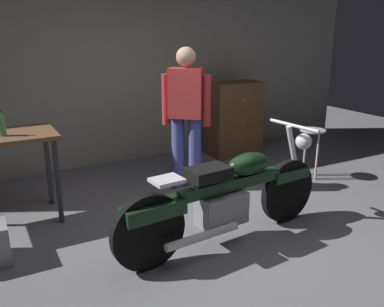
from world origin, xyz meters
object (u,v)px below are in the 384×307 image
(shop_stool, at_px, (312,140))
(wooden_dresser, at_px, (234,118))
(motorcycle, at_px, (228,195))
(bottle, at_px, (2,126))
(person_standing, at_px, (186,114))

(shop_stool, bearing_deg, wooden_dresser, 100.47)
(motorcycle, relative_size, wooden_dresser, 1.99)
(motorcycle, distance_m, bottle, 2.18)
(wooden_dresser, bearing_deg, shop_stool, -79.53)
(motorcycle, distance_m, shop_stool, 2.08)
(person_standing, distance_m, wooden_dresser, 1.70)
(motorcycle, distance_m, person_standing, 1.42)
(motorcycle, height_order, bottle, bottle)
(person_standing, height_order, bottle, person_standing)
(person_standing, relative_size, shop_stool, 2.61)
(bottle, bearing_deg, motorcycle, -38.35)
(motorcycle, bearing_deg, wooden_dresser, 49.47)
(motorcycle, height_order, wooden_dresser, wooden_dresser)
(shop_stool, height_order, bottle, bottle)
(shop_stool, bearing_deg, motorcycle, -154.17)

